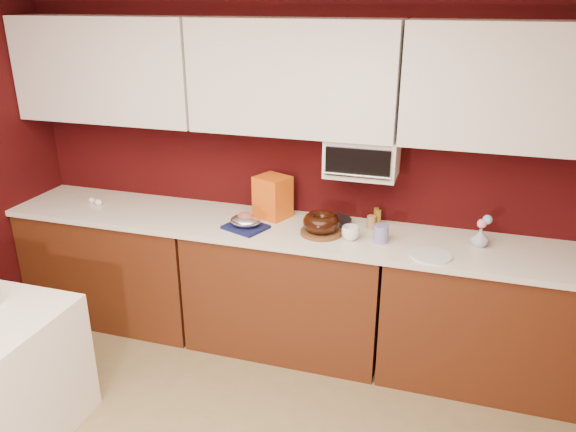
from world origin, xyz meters
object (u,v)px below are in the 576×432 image
Objects in this scene: toaster_oven at (362,156)px; foil_ham_nest at (246,221)px; pandoro_box at (273,197)px; blue_jar at (381,234)px; flower_vase at (480,236)px; coffee_mug at (350,232)px; bundt_cake at (321,222)px.

toaster_oven is 0.86m from foil_ham_nest.
blue_jar is (0.78, -0.21, -0.09)m from pandoro_box.
pandoro_box is at bearing 176.07° from flower_vase.
coffee_mug is 0.78m from flower_vase.
bundt_cake is 0.20m from coffee_mug.
toaster_oven reaches higher than blue_jar.
blue_jar is (0.38, -0.01, -0.02)m from bundt_cake.
bundt_cake reaches higher than coffee_mug.
blue_jar is at bearing 6.11° from coffee_mug.
bundt_cake is 0.44m from pandoro_box.
toaster_oven is at bearing 20.92° from foil_ham_nest.
bundt_cake is at bearing 178.23° from blue_jar.
blue_jar is at bearing 7.32° from pandoro_box.
coffee_mug is at bearing -9.23° from bundt_cake.
toaster_oven is 1.91× the size of bundt_cake.
blue_jar is (0.88, 0.04, 0.00)m from foil_ham_nest.
foil_ham_nest is 0.88m from blue_jar.
pandoro_box reaches higher than foil_ham_nest.
foil_ham_nest is at bearing -89.48° from pandoro_box.
toaster_oven is 0.68m from pandoro_box.
foil_ham_nest is at bearing -159.08° from toaster_oven.
foil_ham_nest is 1.61× the size of flower_vase.
toaster_oven is at bearing 128.40° from blue_jar.
pandoro_box is 1.36m from flower_vase.
pandoro_box is 2.27× the size of flower_vase.
blue_jar is at bearing -51.60° from toaster_oven.
pandoro_box is (-0.60, -0.01, -0.33)m from toaster_oven.
flower_vase is (1.36, -0.09, -0.08)m from pandoro_box.
coffee_mug is at bearing 2.05° from foil_ham_nest.
toaster_oven is 0.49m from coffee_mug.
bundt_cake is (-0.21, -0.21, -0.39)m from toaster_oven.
flower_vase is at bearing 10.03° from coffee_mug.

